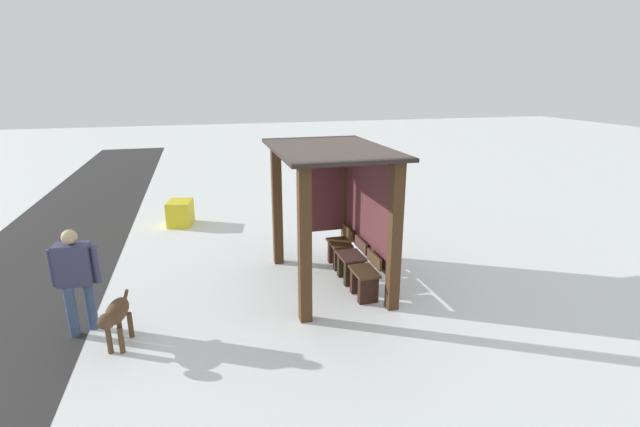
# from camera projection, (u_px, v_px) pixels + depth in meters

# --- Properties ---
(ground_plane) EXTENTS (60.00, 60.00, 0.00)m
(ground_plane) POSITION_uv_depth(u_px,v_px,m) (329.00, 282.00, 8.14)
(ground_plane) COLOR white
(bus_shelter) EXTENTS (2.76, 1.86, 2.46)m
(bus_shelter) POSITION_uv_depth(u_px,v_px,m) (340.00, 191.00, 7.83)
(bus_shelter) COLOR #412A17
(bus_shelter) RESTS_ON ground
(bench_left_inside) EXTENTS (0.59, 0.39, 0.78)m
(bench_left_inside) POSITION_uv_depth(u_px,v_px,m) (340.00, 250.00, 8.79)
(bench_left_inside) COLOR #472E16
(bench_left_inside) RESTS_ON ground
(bench_center_inside) EXTENTS (0.59, 0.42, 0.77)m
(bench_center_inside) POSITION_uv_depth(u_px,v_px,m) (352.00, 264.00, 8.16)
(bench_center_inside) COLOR #492C27
(bench_center_inside) RESTS_ON ground
(bench_right_inside) EXTENTS (0.59, 0.38, 0.77)m
(bench_right_inside) POSITION_uv_depth(u_px,v_px,m) (365.00, 280.00, 7.52)
(bench_right_inside) COLOR #452F1D
(bench_right_inside) RESTS_ON ground
(person_walking) EXTENTS (0.30, 0.66, 1.57)m
(person_walking) POSITION_uv_depth(u_px,v_px,m) (76.00, 274.00, 6.30)
(person_walking) COLOR #3C3B5B
(person_walking) RESTS_ON ground
(dog) EXTENTS (0.92, 0.36, 0.68)m
(dog) POSITION_uv_depth(u_px,v_px,m) (116.00, 315.00, 6.05)
(dog) COLOR #513823
(dog) RESTS_ON ground
(grit_bin) EXTENTS (0.79, 0.68, 0.61)m
(grit_bin) POSITION_uv_depth(u_px,v_px,m) (180.00, 213.00, 11.26)
(grit_bin) COLOR yellow
(grit_bin) RESTS_ON ground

